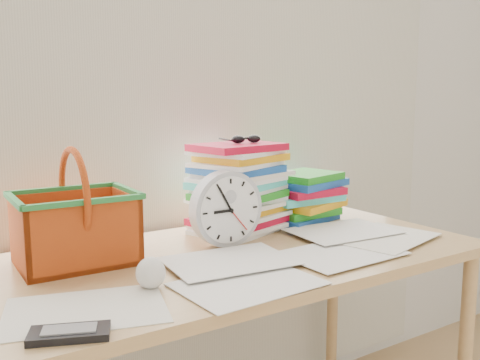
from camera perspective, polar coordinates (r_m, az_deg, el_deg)
curtain at (r=1.80m, az=-6.91°, el=12.48°), size 2.40×0.01×2.50m
desk at (r=1.55m, az=-0.13°, el=-10.32°), size 1.40×0.70×0.75m
paper_stack at (r=1.73m, az=-0.04°, el=-0.81°), size 0.36×0.32×0.29m
clock at (r=1.56m, az=-1.50°, el=-3.08°), size 0.22×0.04×0.22m
sunglasses at (r=1.71m, az=0.65°, el=4.40°), size 0.13×0.11×0.03m
book_stack at (r=1.90m, az=6.94°, el=-1.81°), size 0.31×0.25×0.17m
basket at (r=1.45m, az=-17.25°, el=-2.79°), size 0.30×0.24×0.30m
crumpled_ball at (r=1.26m, az=-9.54°, el=-9.71°), size 0.07×0.07×0.07m
calculator at (r=1.06m, az=-17.72°, el=-15.34°), size 0.16×0.12×0.01m
scattered_papers at (r=1.52m, az=-0.13°, el=-7.45°), size 1.26×0.42×0.02m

